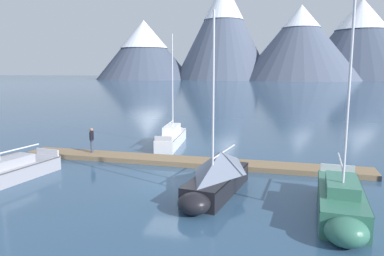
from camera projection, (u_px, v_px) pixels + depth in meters
name	position (u px, v px, depth m)	size (l,w,h in m)	color
ground_plane	(170.00, 182.00, 19.70)	(700.00, 700.00, 0.00)	#2D4C6B
mountain_west_summit	(144.00, 49.00, 228.14)	(59.31, 59.31, 36.00)	#424C60
mountain_central_massif	(223.00, 29.00, 223.04)	(58.88, 58.88, 58.31)	#4C566B
mountain_shoulder_ridge	(300.00, 42.00, 212.30)	(69.11, 69.11, 42.54)	#4C566B
mountain_east_summit	(360.00, 38.00, 230.30)	(78.51, 78.51, 49.42)	#424C60
dock	(186.00, 161.00, 23.55)	(22.47, 3.46, 0.30)	#846B4C
sailboat_nearest_berth	(2.00, 173.00, 19.46)	(2.99, 7.10, 8.70)	#93939E
sailboat_second_berth	(173.00, 136.00, 29.64)	(1.75, 7.72, 8.66)	white
sailboat_mid_dock_port	(217.00, 175.00, 17.77)	(2.88, 6.53, 8.52)	black
sailboat_mid_dock_starboard	(341.00, 202.00, 14.90)	(2.43, 6.73, 8.71)	#336B56
person_on_dock	(92.00, 139.00, 25.37)	(0.31, 0.57, 1.69)	#384256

